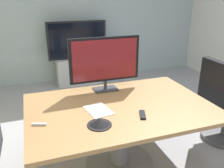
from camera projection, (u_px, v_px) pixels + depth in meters
ground_plane at (115, 158)px, 2.83m from camera, size 7.25×7.25×0.00m
wall_back_glass_partition at (66, 15)px, 4.97m from camera, size 6.25×0.10×2.78m
conference_table at (120, 120)px, 2.56m from camera, size 1.90×1.29×0.73m
office_chair_right at (222, 109)px, 3.03m from camera, size 0.60×0.57×1.09m
tv_monitor at (105, 61)px, 2.78m from camera, size 0.84×0.18×0.64m
wall_display_unit at (78, 63)px, 5.04m from camera, size 1.20×0.36×1.31m
conference_phone at (99, 122)px, 2.11m from camera, size 0.22×0.22×0.07m
remote_control at (143, 115)px, 2.29m from camera, size 0.11×0.18×0.02m
whiteboard_marker at (39, 124)px, 2.12m from camera, size 0.13×0.06×0.02m
paper_notepad at (98, 110)px, 2.39m from camera, size 0.26×0.33×0.01m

